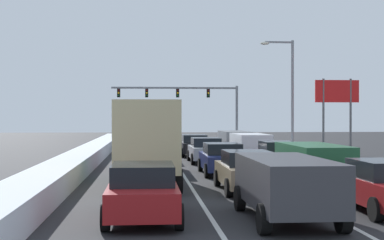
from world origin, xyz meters
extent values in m
plane|color=#28282B|center=(0.00, 21.44, 0.00)|extent=(139.35, 139.35, 0.00)
cube|color=silver|center=(1.70, 26.80, 0.00)|extent=(0.14, 58.96, 0.01)
cube|color=silver|center=(-1.70, 26.80, 0.00)|extent=(0.14, 58.96, 0.01)
cube|color=white|center=(7.00, 26.80, 0.32)|extent=(1.25, 58.96, 0.64)
cube|color=white|center=(-7.00, 26.80, 0.43)|extent=(1.65, 58.96, 0.85)
cube|color=maroon|center=(3.45, 7.69, 0.63)|extent=(1.82, 4.50, 0.70)
cylinder|color=black|center=(2.56, 9.24, 0.33)|extent=(0.22, 0.66, 0.66)
cylinder|color=black|center=(2.56, 6.14, 0.33)|extent=(0.22, 0.66, 0.66)
cube|color=#1E5633|center=(3.16, 13.68, 1.04)|extent=(1.95, 4.90, 1.25)
cube|color=black|center=(3.16, 11.27, 1.32)|extent=(1.56, 0.06, 0.55)
cube|color=red|center=(2.38, 11.28, 0.94)|extent=(0.20, 0.08, 0.28)
cube|color=red|center=(3.94, 11.28, 0.94)|extent=(0.20, 0.08, 0.28)
cylinder|color=black|center=(2.20, 15.38, 0.37)|extent=(0.25, 0.74, 0.74)
cylinder|color=black|center=(4.11, 15.38, 0.37)|extent=(0.25, 0.74, 0.74)
cylinder|color=black|center=(2.20, 11.98, 0.37)|extent=(0.25, 0.74, 0.74)
cylinder|color=black|center=(4.11, 11.98, 0.37)|extent=(0.25, 0.74, 0.74)
cube|color=maroon|center=(3.28, 20.25, 0.63)|extent=(1.82, 4.50, 0.70)
cube|color=black|center=(3.28, 20.10, 1.23)|extent=(1.64, 2.20, 0.55)
cube|color=red|center=(2.59, 18.05, 0.75)|extent=(0.24, 0.08, 0.14)
cube|color=red|center=(3.98, 18.05, 0.75)|extent=(0.24, 0.08, 0.14)
cylinder|color=black|center=(2.39, 21.80, 0.33)|extent=(0.22, 0.66, 0.66)
cylinder|color=black|center=(4.17, 21.80, 0.33)|extent=(0.22, 0.66, 0.66)
cylinder|color=black|center=(2.39, 18.70, 0.33)|extent=(0.22, 0.66, 0.66)
cylinder|color=black|center=(4.17, 18.70, 0.33)|extent=(0.22, 0.66, 0.66)
cube|color=silver|center=(3.19, 27.39, 1.04)|extent=(1.95, 4.90, 1.25)
cube|color=black|center=(3.19, 24.98, 1.32)|extent=(1.56, 0.06, 0.55)
cube|color=red|center=(2.41, 24.99, 0.94)|extent=(0.20, 0.08, 0.28)
cube|color=red|center=(3.97, 24.99, 0.94)|extent=(0.20, 0.08, 0.28)
cylinder|color=black|center=(2.24, 29.09, 0.37)|extent=(0.25, 0.74, 0.74)
cylinder|color=black|center=(4.15, 29.09, 0.37)|extent=(0.25, 0.74, 0.74)
cylinder|color=black|center=(2.24, 25.69, 0.37)|extent=(0.25, 0.74, 0.74)
cylinder|color=black|center=(4.15, 25.69, 0.37)|extent=(0.25, 0.74, 0.74)
cube|color=slate|center=(3.25, 34.07, 1.04)|extent=(1.95, 4.90, 1.25)
cube|color=black|center=(3.25, 31.66, 1.32)|extent=(1.56, 0.06, 0.55)
cube|color=red|center=(2.47, 31.67, 0.94)|extent=(0.20, 0.08, 0.28)
cube|color=red|center=(4.03, 31.67, 0.94)|extent=(0.20, 0.08, 0.28)
cylinder|color=black|center=(2.30, 35.77, 0.37)|extent=(0.25, 0.74, 0.74)
cylinder|color=black|center=(4.21, 35.77, 0.37)|extent=(0.25, 0.74, 0.74)
cylinder|color=black|center=(2.30, 32.37, 0.37)|extent=(0.25, 0.74, 0.74)
cylinder|color=black|center=(4.21, 32.37, 0.37)|extent=(0.25, 0.74, 0.74)
cube|color=#38383D|center=(0.24, 6.49, 1.04)|extent=(1.95, 4.90, 1.25)
cube|color=black|center=(0.24, 4.08, 1.32)|extent=(1.56, 0.06, 0.55)
cube|color=red|center=(-0.54, 4.09, 0.94)|extent=(0.20, 0.08, 0.28)
cube|color=red|center=(1.02, 4.09, 0.94)|extent=(0.20, 0.08, 0.28)
cylinder|color=black|center=(-0.72, 8.19, 0.37)|extent=(0.25, 0.74, 0.74)
cylinder|color=black|center=(1.19, 8.19, 0.37)|extent=(0.25, 0.74, 0.74)
cylinder|color=black|center=(-0.72, 4.79, 0.37)|extent=(0.25, 0.74, 0.74)
cylinder|color=black|center=(1.19, 4.79, 0.37)|extent=(0.25, 0.74, 0.74)
cube|color=#937F60|center=(0.25, 12.47, 0.63)|extent=(1.82, 4.50, 0.70)
cube|color=black|center=(0.25, 12.32, 1.23)|extent=(1.64, 2.20, 0.55)
cube|color=red|center=(-0.44, 10.27, 0.75)|extent=(0.24, 0.08, 0.14)
cube|color=red|center=(0.94, 10.27, 0.75)|extent=(0.24, 0.08, 0.14)
cylinder|color=black|center=(-0.64, 14.02, 0.33)|extent=(0.22, 0.66, 0.66)
cylinder|color=black|center=(1.14, 14.02, 0.33)|extent=(0.22, 0.66, 0.66)
cylinder|color=black|center=(-0.64, 10.92, 0.33)|extent=(0.22, 0.66, 0.66)
cylinder|color=black|center=(1.14, 10.92, 0.33)|extent=(0.22, 0.66, 0.66)
cube|color=navy|center=(0.17, 18.57, 0.63)|extent=(1.82, 4.50, 0.70)
cube|color=black|center=(0.17, 18.42, 1.23)|extent=(1.64, 2.20, 0.55)
cube|color=red|center=(-0.52, 16.37, 0.75)|extent=(0.24, 0.08, 0.14)
cube|color=red|center=(0.86, 16.37, 0.75)|extent=(0.24, 0.08, 0.14)
cylinder|color=black|center=(-0.72, 20.12, 0.33)|extent=(0.22, 0.66, 0.66)
cylinder|color=black|center=(1.06, 20.12, 0.33)|extent=(0.22, 0.66, 0.66)
cylinder|color=black|center=(-0.72, 17.02, 0.33)|extent=(0.22, 0.66, 0.66)
cylinder|color=black|center=(1.06, 17.02, 0.33)|extent=(0.22, 0.66, 0.66)
cube|color=#B7BABF|center=(0.11, 25.46, 0.63)|extent=(1.82, 4.50, 0.70)
cube|color=black|center=(0.11, 25.31, 1.23)|extent=(1.64, 2.20, 0.55)
cube|color=red|center=(-0.59, 23.26, 0.75)|extent=(0.24, 0.08, 0.14)
cube|color=red|center=(0.80, 23.26, 0.75)|extent=(0.24, 0.08, 0.14)
cylinder|color=black|center=(-0.78, 27.01, 0.33)|extent=(0.22, 0.66, 0.66)
cylinder|color=black|center=(1.00, 27.01, 0.33)|extent=(0.22, 0.66, 0.66)
cylinder|color=black|center=(-0.78, 23.91, 0.33)|extent=(0.22, 0.66, 0.66)
cylinder|color=black|center=(1.00, 23.91, 0.33)|extent=(0.22, 0.66, 0.66)
cube|color=black|center=(-0.11, 31.06, 0.63)|extent=(1.82, 4.50, 0.70)
cube|color=black|center=(-0.11, 30.91, 1.23)|extent=(1.64, 2.20, 0.55)
cube|color=red|center=(-0.81, 28.86, 0.75)|extent=(0.24, 0.08, 0.14)
cube|color=red|center=(0.58, 28.86, 0.75)|extent=(0.24, 0.08, 0.14)
cylinder|color=black|center=(-1.00, 32.61, 0.33)|extent=(0.22, 0.66, 0.66)
cylinder|color=black|center=(0.78, 32.61, 0.33)|extent=(0.22, 0.66, 0.66)
cylinder|color=black|center=(-1.00, 29.51, 0.33)|extent=(0.22, 0.66, 0.66)
cylinder|color=black|center=(0.78, 29.51, 0.33)|extent=(0.22, 0.66, 0.66)
cube|color=maroon|center=(-3.56, 7.03, 0.63)|extent=(1.82, 4.50, 0.70)
cube|color=black|center=(-3.56, 6.88, 1.23)|extent=(1.64, 2.20, 0.55)
cube|color=red|center=(-4.25, 4.83, 0.75)|extent=(0.24, 0.08, 0.14)
cube|color=red|center=(-2.87, 4.83, 0.75)|extent=(0.24, 0.08, 0.14)
cylinder|color=black|center=(-4.45, 8.58, 0.33)|extent=(0.22, 0.66, 0.66)
cylinder|color=black|center=(-2.67, 8.58, 0.33)|extent=(0.22, 0.66, 0.66)
cylinder|color=black|center=(-4.45, 5.48, 0.33)|extent=(0.22, 0.66, 0.66)
cylinder|color=black|center=(-2.67, 5.48, 0.33)|extent=(0.22, 0.66, 0.66)
cube|color=#1E5633|center=(-3.44, 16.90, 1.56)|extent=(2.35, 2.20, 2.00)
cube|color=#D1C18C|center=(-3.44, 13.30, 2.06)|extent=(2.35, 5.00, 2.60)
cylinder|color=black|center=(-4.57, 17.20, 0.46)|extent=(0.28, 0.92, 0.92)
cylinder|color=black|center=(-2.32, 17.20, 0.46)|extent=(0.28, 0.92, 0.92)
cylinder|color=black|center=(-4.57, 11.80, 0.46)|extent=(0.28, 0.92, 0.92)
cylinder|color=black|center=(-2.32, 11.80, 0.46)|extent=(0.28, 0.92, 0.92)
cube|color=maroon|center=(-3.22, 21.76, 1.04)|extent=(1.95, 4.90, 1.25)
cube|color=black|center=(-3.22, 19.35, 1.32)|extent=(1.56, 0.06, 0.55)
cube|color=red|center=(-4.00, 19.36, 0.94)|extent=(0.20, 0.08, 0.28)
cube|color=red|center=(-2.44, 19.36, 0.94)|extent=(0.20, 0.08, 0.28)
cylinder|color=black|center=(-4.18, 23.46, 0.37)|extent=(0.25, 0.74, 0.74)
cylinder|color=black|center=(-2.27, 23.46, 0.37)|extent=(0.25, 0.74, 0.74)
cylinder|color=black|center=(-4.18, 20.06, 0.37)|extent=(0.25, 0.74, 0.74)
cylinder|color=black|center=(-2.27, 20.06, 0.37)|extent=(0.25, 0.74, 0.74)
cube|color=silver|center=(-3.28, 28.85, 1.04)|extent=(1.95, 4.90, 1.25)
cube|color=black|center=(-3.28, 26.44, 1.32)|extent=(1.56, 0.06, 0.55)
cube|color=red|center=(-4.06, 26.45, 0.94)|extent=(0.20, 0.08, 0.28)
cube|color=red|center=(-2.50, 26.45, 0.94)|extent=(0.20, 0.08, 0.28)
cylinder|color=black|center=(-4.24, 30.55, 0.37)|extent=(0.25, 0.74, 0.74)
cylinder|color=black|center=(-2.33, 30.55, 0.37)|extent=(0.25, 0.74, 0.74)
cylinder|color=black|center=(-4.24, 27.15, 0.37)|extent=(0.25, 0.74, 0.74)
cylinder|color=black|center=(-2.33, 27.15, 0.37)|extent=(0.25, 0.74, 0.74)
cube|color=slate|center=(-3.54, 35.04, 0.63)|extent=(1.82, 4.50, 0.70)
cube|color=black|center=(-3.54, 34.89, 1.23)|extent=(1.64, 2.20, 0.55)
cube|color=red|center=(-4.23, 32.84, 0.75)|extent=(0.24, 0.08, 0.14)
cube|color=red|center=(-2.85, 32.84, 0.75)|extent=(0.24, 0.08, 0.14)
cylinder|color=black|center=(-4.43, 36.59, 0.33)|extent=(0.22, 0.66, 0.66)
cylinder|color=black|center=(-2.65, 36.59, 0.33)|extent=(0.22, 0.66, 0.66)
cylinder|color=black|center=(-4.43, 33.49, 0.33)|extent=(0.22, 0.66, 0.66)
cylinder|color=black|center=(-2.65, 33.49, 0.33)|extent=(0.22, 0.66, 0.66)
cylinder|color=slate|center=(6.60, 53.60, 3.10)|extent=(0.28, 0.28, 6.20)
cube|color=slate|center=(-0.33, 53.60, 5.95)|extent=(13.86, 0.20, 0.20)
cube|color=black|center=(3.40, 53.60, 5.38)|extent=(0.34, 0.34, 0.95)
sphere|color=#4C0A0A|center=(3.40, 53.41, 5.66)|extent=(0.22, 0.22, 0.22)
sphere|color=#F2AD14|center=(3.40, 53.41, 5.38)|extent=(0.22, 0.22, 0.22)
sphere|color=#0C3819|center=(3.40, 53.41, 5.09)|extent=(0.22, 0.22, 0.22)
cube|color=black|center=(0.00, 53.60, 5.38)|extent=(0.34, 0.34, 0.95)
sphere|color=#4C0A0A|center=(0.00, 53.41, 5.66)|extent=(0.22, 0.22, 0.22)
sphere|color=#F2AD14|center=(0.00, 53.41, 5.38)|extent=(0.22, 0.22, 0.22)
sphere|color=#0C3819|center=(0.00, 53.41, 5.09)|extent=(0.22, 0.22, 0.22)
cube|color=black|center=(-3.40, 53.60, 5.38)|extent=(0.34, 0.34, 0.95)
sphere|color=#4C0A0A|center=(-3.40, 53.41, 5.66)|extent=(0.22, 0.22, 0.22)
sphere|color=#F2AD14|center=(-3.40, 53.41, 5.38)|extent=(0.22, 0.22, 0.22)
sphere|color=#0C3819|center=(-3.40, 53.41, 5.09)|extent=(0.22, 0.22, 0.22)
cube|color=black|center=(-6.46, 53.60, 5.38)|extent=(0.34, 0.34, 0.95)
sphere|color=#4C0A0A|center=(-6.46, 53.41, 5.66)|extent=(0.22, 0.22, 0.22)
sphere|color=#F2AD14|center=(-6.46, 53.41, 5.38)|extent=(0.22, 0.22, 0.22)
sphere|color=#0C3819|center=(-6.46, 53.41, 5.09)|extent=(0.22, 0.22, 0.22)
cylinder|color=gray|center=(7.94, 34.84, 4.37)|extent=(0.22, 0.22, 8.73)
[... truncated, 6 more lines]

